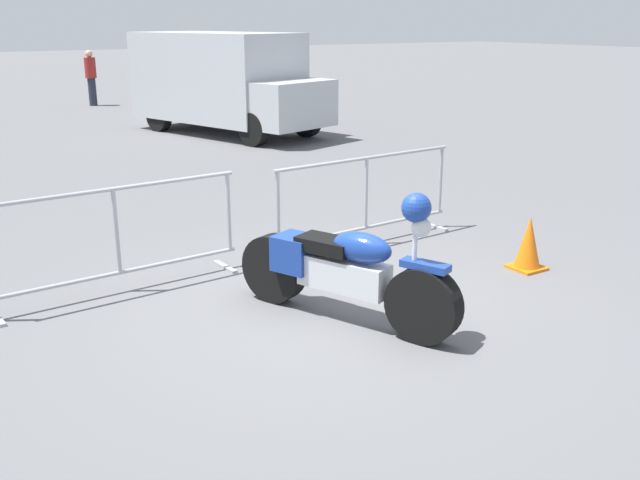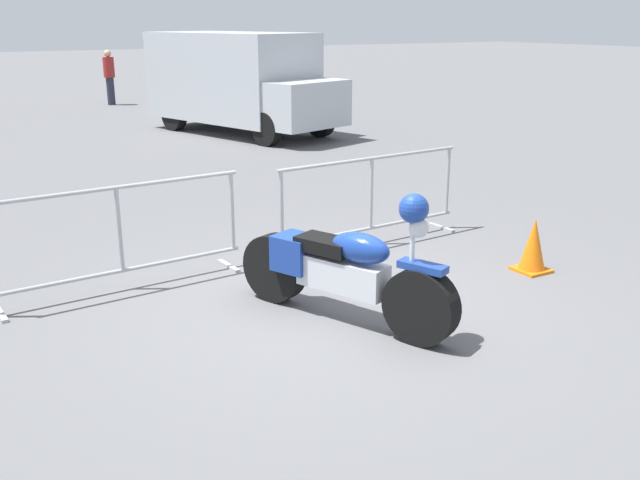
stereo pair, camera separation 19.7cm
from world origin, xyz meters
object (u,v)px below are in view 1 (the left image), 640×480
motorcycle (344,269)px  crowd_barrier_near (117,238)px  traffic_cone (529,244)px  crowd_barrier_far (366,199)px  delivery_van (223,80)px  pedestrian (91,76)px

motorcycle → crowd_barrier_near: (-1.50, 1.76, 0.07)m
traffic_cone → motorcycle: bearing=-178.2°
crowd_barrier_near → crowd_barrier_far: bearing=0.0°
delivery_van → traffic_cone: delivery_van is taller
pedestrian → traffic_cone: size_ratio=2.86×
crowd_barrier_near → crowd_barrier_far: size_ratio=1.00×
motorcycle → pedestrian: pedestrian is taller
crowd_barrier_far → delivery_van: 9.23m
motorcycle → delivery_van: size_ratio=0.40×
crowd_barrier_far → pedestrian: (1.13, 16.26, 0.36)m
crowd_barrier_far → pedestrian: 16.30m
crowd_barrier_near → delivery_van: (5.27, 8.92, 0.68)m
crowd_barrier_near → traffic_cone: (3.96, -1.68, -0.27)m
crowd_barrier_near → traffic_cone: crowd_barrier_near is taller
motorcycle → pedestrian: 18.21m
motorcycle → delivery_van: (3.77, 10.68, 0.76)m
crowd_barrier_far → traffic_cone: bearing=-60.2°
motorcycle → delivery_van: delivery_van is taller
motorcycle → delivery_van: bearing=137.9°
motorcycle → pedestrian: size_ratio=1.27×
pedestrian → motorcycle: bearing=-117.6°
crowd_barrier_near → pedestrian: bearing=75.8°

